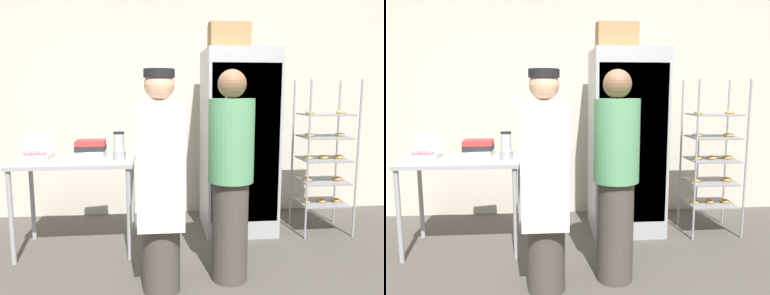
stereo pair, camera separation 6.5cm
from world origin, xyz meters
TOP-DOWN VIEW (x-y plane):
  - back_wall at (0.00, 2.28)m, footprint 6.40×0.12m
  - refrigerator at (0.65, 1.58)m, footprint 0.76×0.76m
  - baking_rack at (1.56, 1.41)m, footprint 0.55×0.47m
  - prep_counter at (-1.02, 1.18)m, footprint 1.11×0.67m
  - donut_box at (-1.39, 1.23)m, footprint 0.27×0.21m
  - blender_pitcher at (-0.60, 1.16)m, footprint 0.13×0.13m
  - binder_stack at (-0.90, 1.36)m, footprint 0.30×0.26m
  - cardboard_storage_box at (0.51, 1.49)m, footprint 0.42×0.28m
  - person_baker at (-0.22, 0.31)m, footprint 0.36×0.38m
  - person_customer at (0.33, 0.44)m, footprint 0.36×0.36m

SIDE VIEW (x-z plane):
  - prep_counter at x=-1.02m, z-range 0.34..1.23m
  - baking_rack at x=1.56m, z-range -0.02..1.64m
  - person_customer at x=0.33m, z-range 0.02..1.72m
  - person_baker at x=-0.22m, z-range 0.03..1.73m
  - donut_box at x=-1.39m, z-range 0.81..1.06m
  - binder_stack at x=-0.90m, z-range 0.89..1.05m
  - refrigerator at x=0.65m, z-range 0.00..1.98m
  - blender_pitcher at x=-0.60m, z-range 0.88..1.14m
  - back_wall at x=0.00m, z-range 0.00..3.00m
  - cardboard_storage_box at x=0.51m, z-range 1.97..2.23m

